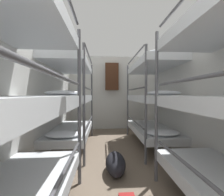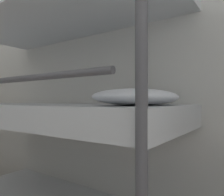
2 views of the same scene
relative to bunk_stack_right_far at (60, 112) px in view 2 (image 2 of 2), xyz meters
The scene contains 2 objects.
wall_right 1.04m from the bunk_stack_right_far, 65.52° to the right, with size 0.06×5.63×2.47m.
bunk_stack_right_far is the anchor object (origin of this frame).
Camera 2 is at (-0.15, 2.53, 1.18)m, focal length 35.00 mm.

